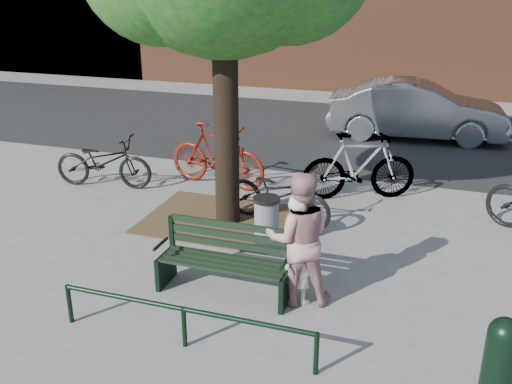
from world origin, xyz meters
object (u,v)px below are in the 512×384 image
(person_right, at_px, (299,239))
(bicycle_c, at_px, (278,194))
(litter_bin, at_px, (266,223))
(park_bench, at_px, (226,258))
(parked_car, at_px, (417,110))
(person_left, at_px, (299,249))
(bollard, at_px, (499,368))

(person_right, xyz_separation_m, bicycle_c, (-0.93, 2.27, -0.36))
(person_right, xyz_separation_m, litter_bin, (-0.82, 1.28, -0.45))
(park_bench, distance_m, parked_car, 8.74)
(person_left, xyz_separation_m, person_right, (0.00, 0.00, 0.14))
(person_left, xyz_separation_m, bicycle_c, (-0.93, 2.27, -0.22))
(litter_bin, relative_size, bicycle_c, 0.43)
(litter_bin, xyz_separation_m, parked_car, (1.68, 7.20, 0.30))
(bollard, bearing_deg, person_right, 146.57)
(park_bench, height_order, bollard, bollard)
(person_left, height_order, parked_car, person_left)
(park_bench, xyz_separation_m, bollard, (3.20, -1.41, 0.12))
(litter_bin, distance_m, parked_car, 7.40)
(bicycle_c, height_order, parked_car, parked_car)
(park_bench, relative_size, litter_bin, 2.09)
(bicycle_c, bearing_deg, parked_car, -3.12)
(park_bench, xyz_separation_m, litter_bin, (0.13, 1.35, -0.06))
(park_bench, distance_m, bicycle_c, 2.34)
(litter_bin, bearing_deg, person_right, -57.22)
(person_right, bearing_deg, park_bench, -14.56)
(park_bench, relative_size, bicycle_c, 0.90)
(litter_bin, bearing_deg, park_bench, -95.34)
(park_bench, height_order, bicycle_c, bicycle_c)
(litter_bin, height_order, parked_car, parked_car)
(park_bench, height_order, person_right, person_right)
(parked_car, bearing_deg, person_right, 169.72)
(person_left, bearing_deg, litter_bin, -26.11)
(person_right, distance_m, bollard, 2.71)
(person_left, relative_size, person_right, 0.84)
(bollard, bearing_deg, person_left, 146.57)
(parked_car, bearing_deg, litter_bin, 162.34)
(park_bench, bearing_deg, litter_bin, 84.66)
(litter_bin, height_order, bicycle_c, bicycle_c)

